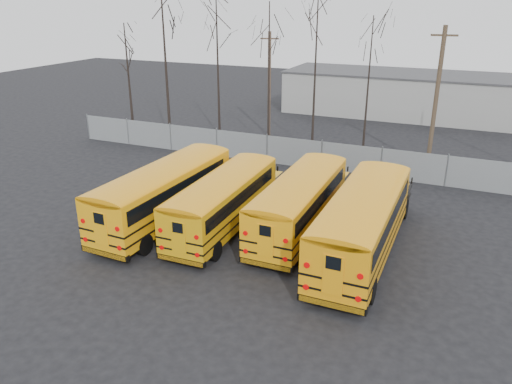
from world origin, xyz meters
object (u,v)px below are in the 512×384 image
at_px(bus_a, 167,189).
at_px(bus_d, 364,218).
at_px(utility_pole_left, 269,84).
at_px(utility_pole_right, 436,97).
at_px(bus_b, 225,197).
at_px(bus_c, 301,199).

distance_m(bus_a, bus_d, 10.10).
relative_size(utility_pole_left, utility_pole_right, 0.91).
relative_size(bus_b, utility_pole_left, 1.21).
height_order(utility_pole_left, utility_pole_right, utility_pole_right).
distance_m(bus_a, bus_b, 3.17).
xyz_separation_m(bus_a, bus_b, (3.13, 0.48, -0.15)).
bearing_deg(bus_c, utility_pole_right, 69.66).
distance_m(bus_a, utility_pole_left, 18.58).
bearing_deg(bus_b, utility_pole_right, 58.86).
xyz_separation_m(bus_c, bus_d, (3.40, -1.38, 0.15)).
xyz_separation_m(bus_b, bus_c, (3.57, 1.23, 0.04)).
relative_size(bus_b, bus_d, 0.90).
bearing_deg(bus_b, bus_d, -2.28).
relative_size(bus_d, utility_pole_right, 1.22).
bearing_deg(bus_c, bus_d, -22.43).
height_order(bus_c, utility_pole_right, utility_pole_right).
xyz_separation_m(bus_a, bus_d, (10.10, 0.32, 0.04)).
bearing_deg(utility_pole_left, bus_c, -75.42).
bearing_deg(bus_c, utility_pole_left, 116.84).
height_order(bus_a, utility_pole_left, utility_pole_left).
relative_size(bus_a, bus_d, 0.98).
relative_size(bus_a, utility_pole_left, 1.32).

